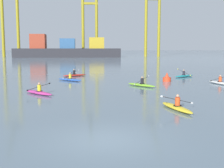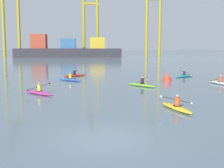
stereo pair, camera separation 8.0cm
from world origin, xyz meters
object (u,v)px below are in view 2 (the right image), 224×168
at_px(gantry_crane_west, 10,9).
at_px(kayak_white, 220,82).
at_px(gantry_crane_east_mid, 154,11).
at_px(channel_buoy, 167,78).
at_px(kayak_red, 75,75).
at_px(kayak_blue, 70,79).
at_px(gantry_crane_west_mid, 90,15).
at_px(kayak_lime, 142,85).
at_px(container_barge, 68,50).
at_px(kayak_teal, 184,76).
at_px(kayak_magenta, 39,92).
at_px(kayak_yellow, 176,107).

relative_size(gantry_crane_west, kayak_white, 10.91).
xyz_separation_m(gantry_crane_east_mid, kayak_white, (-14.26, -92.49, -18.54)).
height_order(gantry_crane_east_mid, channel_buoy, gantry_crane_east_mid).
bearing_deg(kayak_red, kayak_blue, -94.07).
bearing_deg(gantry_crane_west, gantry_crane_west_mid, 7.78).
bearing_deg(kayak_lime, gantry_crane_east_mid, 76.47).
height_order(container_barge, kayak_teal, container_barge).
bearing_deg(kayak_white, kayak_teal, 98.76).
bearing_deg(kayak_white, kayak_lime, -173.11).
distance_m(kayak_magenta, kayak_yellow, 11.33).
xyz_separation_m(kayak_teal, kayak_lime, (-7.09, -8.45, 0.00)).
distance_m(gantry_crane_west, channel_buoy, 98.66).
bearing_deg(container_barge, kayak_teal, -76.19).
bearing_deg(kayak_red, gantry_crane_west, 108.65).
bearing_deg(kayak_lime, gantry_crane_west_mid, 91.94).
distance_m(gantry_crane_east_mid, kayak_lime, 97.93).
bearing_deg(kayak_blue, kayak_red, 85.93).
bearing_deg(gantry_crane_west_mid, kayak_teal, -83.34).
relative_size(kayak_red, kayak_white, 0.92).
distance_m(gantry_crane_west_mid, kayak_white, 98.48).
bearing_deg(kayak_teal, kayak_yellow, -110.02).
bearing_deg(kayak_yellow, gantry_crane_east_mid, 77.86).
xyz_separation_m(channel_buoy, kayak_red, (-10.30, 6.80, -0.19)).
bearing_deg(gantry_crane_east_mid, container_barge, -169.77).
bearing_deg(kayak_yellow, container_barge, 97.17).
distance_m(gantry_crane_west_mid, kayak_teal, 91.06).
xyz_separation_m(container_barge, kayak_blue, (5.16, -81.83, -2.61)).
relative_size(kayak_teal, kayak_lime, 1.04).
height_order(gantry_crane_east_mid, kayak_magenta, gantry_crane_east_mid).
xyz_separation_m(container_barge, channel_buoy, (15.84, -83.34, -2.43)).
bearing_deg(container_barge, gantry_crane_east_mid, 10.23).
xyz_separation_m(channel_buoy, kayak_yellow, (-3.51, -14.68, -0.19)).
bearing_deg(kayak_blue, kayak_lime, -37.19).
bearing_deg(channel_buoy, kayak_magenta, -147.81).
xyz_separation_m(gantry_crane_west, kayak_blue, (27.43, -87.67, -18.29)).
relative_size(gantry_crane_east_mid, kayak_blue, 12.64).
relative_size(gantry_crane_west_mid, gantry_crane_east_mid, 0.88).
distance_m(kayak_red, kayak_lime, 12.62).
bearing_deg(gantry_crane_east_mid, kayak_yellow, -102.14).
bearing_deg(gantry_crane_west, container_barge, -14.70).
relative_size(kayak_lime, kayak_yellow, 0.89).
bearing_deg(kayak_white, kayak_blue, 164.01).
distance_m(container_barge, gantry_crane_east_mid, 38.76).
bearing_deg(kayak_red, kayak_yellow, -72.45).
relative_size(gantry_crane_east_mid, kayak_white, 10.84).
height_order(channel_buoy, kayak_yellow, channel_buoy).
relative_size(kayak_red, kayak_yellow, 0.92).
distance_m(kayak_teal, kayak_white, 7.55).
relative_size(channel_buoy, kayak_yellow, 0.29).
bearing_deg(kayak_lime, kayak_blue, 142.81).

